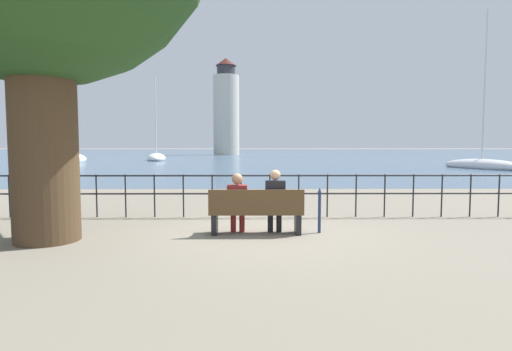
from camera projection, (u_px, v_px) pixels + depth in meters
name	position (u px, v px, depth m)	size (l,w,h in m)	color
ground_plane	(256.00, 234.00, 7.92)	(1000.00, 1000.00, 0.00)	gray
harbor_water	(252.00, 151.00, 165.97)	(600.00, 300.00, 0.01)	#47607A
park_bench	(256.00, 212.00, 7.83)	(1.85, 0.45, 0.90)	brown
seated_person_left	(237.00, 200.00, 7.89)	(0.39, 0.35, 1.20)	maroon
seated_person_right	(275.00, 199.00, 7.89)	(0.39, 0.35, 1.27)	black
promenade_railing	(255.00, 189.00, 9.75)	(14.85, 0.04, 1.05)	black
closed_umbrella	(320.00, 208.00, 7.96)	(0.09, 0.09, 0.91)	navy
sailboat_0	(156.00, 158.00, 50.64)	(3.74, 7.24, 10.84)	white
sailboat_1	(65.00, 160.00, 41.50)	(2.41, 8.32, 7.46)	white
sailboat_2	(482.00, 165.00, 31.43)	(4.00, 7.58, 12.60)	silver
harbor_lighthouse	(226.00, 110.00, 85.77)	(5.56, 5.56, 20.66)	beige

